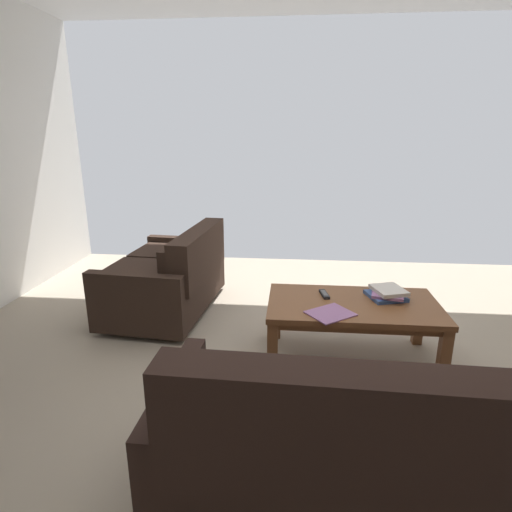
{
  "coord_description": "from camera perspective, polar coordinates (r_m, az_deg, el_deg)",
  "views": [
    {
      "loc": [
        0.07,
        2.46,
        1.61
      ],
      "look_at": [
        0.27,
        0.29,
        0.95
      ],
      "focal_mm": 28.85,
      "sensor_mm": 36.0,
      "label": 1
    }
  ],
  "objects": [
    {
      "name": "book_stack",
      "position": [
        3.14,
        17.73,
        -4.94
      ],
      "size": [
        0.3,
        0.3,
        0.08
      ],
      "color": "#385693",
      "rests_on": "coffee_table"
    },
    {
      "name": "loveseat_near",
      "position": [
        3.84,
        -11.76,
        -2.76
      ],
      "size": [
        0.93,
        1.34,
        0.79
      ],
      "color": "black",
      "rests_on": "ground"
    },
    {
      "name": "ground_plane",
      "position": [
        2.94,
        5.9,
        -16.47
      ],
      "size": [
        5.74,
        5.42,
        0.01
      ],
      "primitive_type": "cube",
      "color": "tan"
    },
    {
      "name": "coffee_table",
      "position": [
        3.03,
        13.27,
        -7.43
      ],
      "size": [
        1.2,
        0.66,
        0.45
      ],
      "color": "brown",
      "rests_on": "ground"
    },
    {
      "name": "sofa_main",
      "position": [
        1.95,
        19.58,
        -23.83
      ],
      "size": [
        2.08,
        0.86,
        0.86
      ],
      "color": "black",
      "rests_on": "ground"
    },
    {
      "name": "tv_remote",
      "position": [
        3.08,
        9.46,
        -5.25
      ],
      "size": [
        0.07,
        0.17,
        0.02
      ],
      "color": "black",
      "rests_on": "coffee_table"
    },
    {
      "name": "loose_magazine",
      "position": [
        2.79,
        10.26,
        -7.84
      ],
      "size": [
        0.36,
        0.35,
        0.01
      ],
      "primitive_type": "cube",
      "rotation": [
        0.0,
        0.0,
        2.21
      ],
      "color": "#996699",
      "rests_on": "coffee_table"
    }
  ]
}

